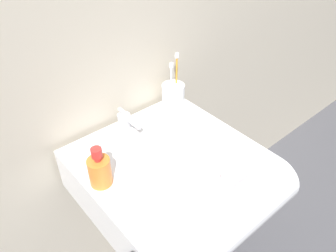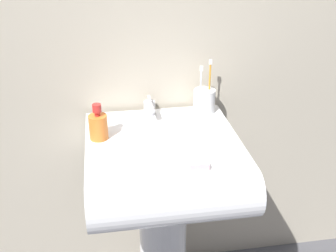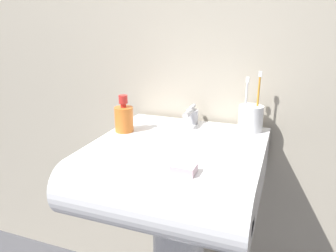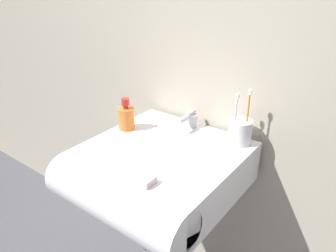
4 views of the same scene
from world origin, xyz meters
TOP-DOWN VIEW (x-y plane):
  - wall_back at (0.00, 0.30)m, footprint 5.00×0.05m
  - sink_pedestal at (0.00, 0.00)m, footprint 0.19×0.19m
  - sink_basin at (0.00, -0.06)m, footprint 0.55×0.60m
  - faucet at (-0.02, 0.20)m, footprint 0.05×0.12m
  - toothbrush_cup at (0.21, 0.20)m, footprint 0.09×0.09m
  - soap_bottle at (-0.23, 0.03)m, footprint 0.07×0.07m
  - bar_soap at (0.08, -0.22)m, footprint 0.07×0.05m

SIDE VIEW (x-z plane):
  - sink_pedestal at x=0.00m, z-range 0.00..0.70m
  - sink_basin at x=0.00m, z-range 0.70..0.86m
  - bar_soap at x=0.08m, z-range 0.86..0.89m
  - faucet at x=-0.02m, z-range 0.86..0.94m
  - toothbrush_cup at x=0.21m, z-range 0.80..1.02m
  - soap_bottle at x=-0.23m, z-range 0.85..0.98m
  - wall_back at x=0.00m, z-range 0.00..2.40m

